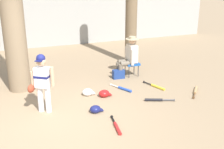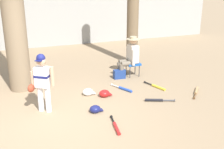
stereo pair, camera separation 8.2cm
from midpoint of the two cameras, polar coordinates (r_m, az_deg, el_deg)
ground_plane at (r=5.81m, az=-10.93°, el=-9.66°), size 60.00×60.00×0.00m
concrete_back_wall at (r=12.25m, az=-18.55°, el=12.00°), size 18.00×0.36×2.96m
tree_behind_spectator at (r=9.37m, az=3.81°, el=15.08°), size 0.61×0.61×4.90m
young_ballplayer at (r=6.05m, az=-14.69°, el=-1.07°), size 0.60×0.39×1.31m
folding_stool at (r=8.30m, az=3.81°, el=2.17°), size 0.42×0.42×0.41m
seated_spectator at (r=8.19m, az=3.22°, el=3.96°), size 0.67×0.53×1.20m
handbag_beside_stool at (r=8.11m, az=1.06°, el=0.09°), size 0.35×0.20×0.26m
bat_black_composite at (r=6.70m, az=8.73°, el=-5.20°), size 0.68×0.35×0.07m
bat_wood_tan at (r=7.47m, az=16.54°, el=-3.23°), size 0.59×0.61×0.07m
bat_yellow_trainer at (r=7.53m, az=8.81°, el=-2.46°), size 0.28×0.74×0.07m
bat_red_barrel at (r=5.48m, az=0.55°, el=-10.77°), size 0.18×0.72×0.07m
bat_blue_youth at (r=7.29m, az=2.00°, el=-2.95°), size 0.36×0.69×0.07m
batting_helmet_navy at (r=6.09m, az=-3.82°, el=-7.18°), size 0.29×0.23×0.17m
batting_helmet_red at (r=6.86m, az=-1.97°, el=-3.97°), size 0.32×0.25×0.19m
batting_helmet_white at (r=6.98m, az=-5.38°, el=-3.66°), size 0.32×0.24×0.18m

